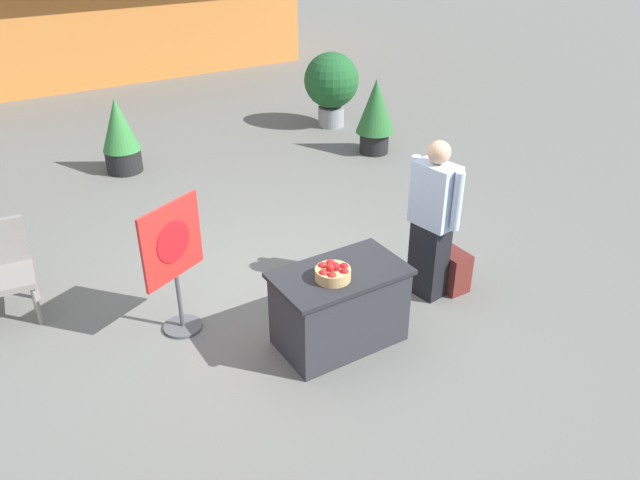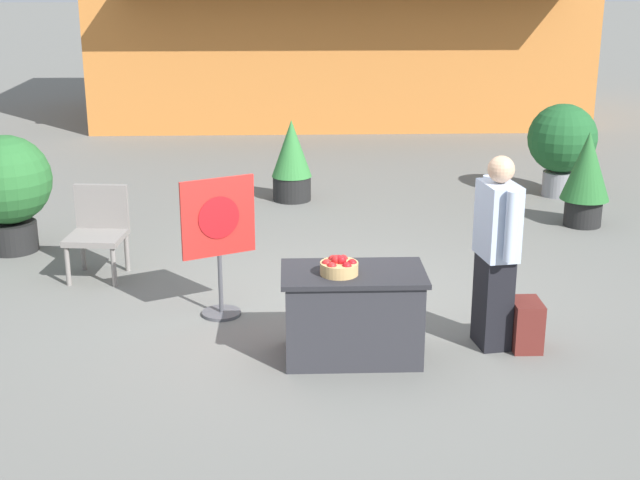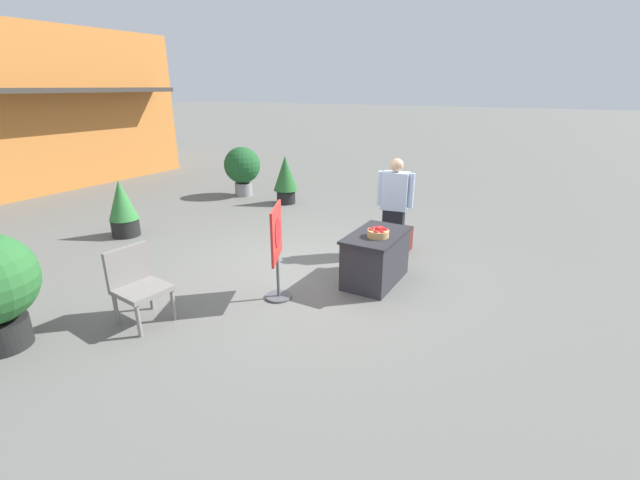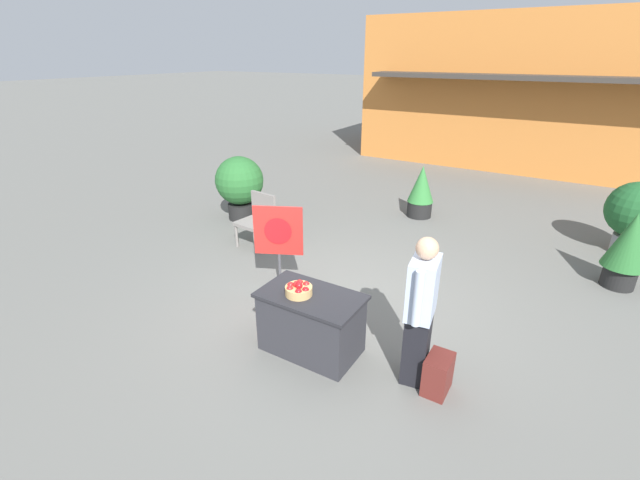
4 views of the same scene
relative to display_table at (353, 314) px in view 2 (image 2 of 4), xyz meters
name	(u,v)px [view 2 (image 2 of 4)]	position (x,y,z in m)	size (l,w,h in m)	color
ground_plane	(323,308)	(-0.20, 1.05, -0.37)	(120.00, 120.00, 0.00)	slate
storefront_building	(337,10)	(0.51, 11.99, 1.75)	(9.38, 5.65, 4.25)	#C67533
display_table	(353,314)	(0.00, 0.00, 0.00)	(1.16, 0.68, 0.74)	#2D2D33
apple_basket	(339,266)	(-0.12, -0.07, 0.44)	(0.30, 0.30, 0.16)	tan
person_visitor	(496,252)	(1.19, 0.18, 0.46)	(0.32, 0.60, 1.64)	black
backpack	(526,325)	(1.46, 0.11, -0.16)	(0.24, 0.34, 0.42)	maroon
poster_board	(219,239)	(-1.14, 0.94, 0.36)	(0.64, 0.36, 1.29)	#4C4C51
patio_chair	(99,227)	(-2.46, 2.08, 0.14)	(0.61, 0.61, 0.93)	gray
potted_plant_near_left	(292,160)	(-0.47, 4.99, 0.18)	(0.54, 0.54, 1.09)	black
potted_plant_far_right	(7,185)	(-3.60, 2.91, 0.38)	(0.98, 0.98, 1.31)	black
potted_plant_near_right	(586,175)	(3.09, 3.66, 0.26)	(0.59, 0.59, 1.17)	black
potted_plant_far_left	(562,142)	(3.21, 5.09, 0.38)	(0.93, 0.93, 1.27)	gray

